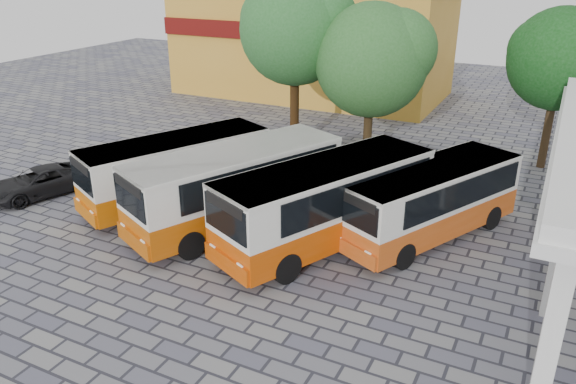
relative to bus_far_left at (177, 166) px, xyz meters
The scene contains 10 objects.
ground 8.34m from the bus_far_left, 26.48° to the right, with size 90.00×90.00×0.00m, color #505060.
shophouse_block 22.78m from the bus_far_left, 99.38° to the left, with size 20.40×10.40×8.30m.
bus_far_left is the anchor object (origin of this frame).
bus_centre_left 3.58m from the bus_far_left, 12.72° to the right, with size 6.12×9.49×3.19m.
bus_centre_right 7.34m from the bus_far_left, ahead, with size 6.12×9.48×3.18m.
bus_far_right 10.74m from the bus_far_left, ahead, with size 5.65×8.53×2.86m.
tree_left 10.60m from the bus_far_left, 82.37° to the left, with size 6.13×5.84×9.44m.
tree_middle 11.44m from the bus_far_left, 59.19° to the left, with size 6.03×5.74×8.12m.
tree_right 18.99m from the bus_far_left, 40.79° to the left, with size 5.21×4.96×8.00m.
parked_car 6.63m from the bus_far_left, 161.14° to the right, with size 2.09×4.54×1.26m, color black.
Camera 1 is at (7.16, -14.56, 10.13)m, focal length 35.00 mm.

